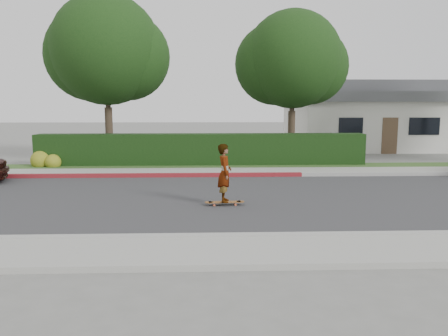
{
  "coord_description": "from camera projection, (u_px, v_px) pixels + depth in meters",
  "views": [
    {
      "loc": [
        -2.68,
        -12.88,
        2.8
      ],
      "look_at": [
        -2.24,
        -0.38,
        1.0
      ],
      "focal_mm": 35.0,
      "sensor_mm": 36.0,
      "label": 1
    }
  ],
  "objects": [
    {
      "name": "ground",
      "position": [
        297.0,
        198.0,
        13.23
      ],
      "size": [
        120.0,
        120.0,
        0.0
      ],
      "primitive_type": "plane",
      "color": "slate",
      "rests_on": "ground"
    },
    {
      "name": "road",
      "position": [
        297.0,
        198.0,
        13.23
      ],
      "size": [
        60.0,
        8.0,
        0.01
      ],
      "primitive_type": "cube",
      "color": "#2D2D30",
      "rests_on": "ground"
    },
    {
      "name": "curb_near",
      "position": [
        336.0,
        236.0,
        9.17
      ],
      "size": [
        60.0,
        0.2,
        0.15
      ],
      "primitive_type": "cube",
      "color": "#9E9E99",
      "rests_on": "ground"
    },
    {
      "name": "sidewalk_near",
      "position": [
        350.0,
        251.0,
        8.28
      ],
      "size": [
        60.0,
        1.6,
        0.12
      ],
      "primitive_type": "cube",
      "color": "gray",
      "rests_on": "ground"
    },
    {
      "name": "curb_far",
      "position": [
        276.0,
        175.0,
        17.28
      ],
      "size": [
        60.0,
        0.2,
        0.15
      ],
      "primitive_type": "cube",
      "color": "#9E9E99",
      "rests_on": "ground"
    },
    {
      "name": "curb_red_section",
      "position": [
        150.0,
        175.0,
        17.1
      ],
      "size": [
        12.0,
        0.21,
        0.15
      ],
      "primitive_type": "cube",
      "color": "maroon",
      "rests_on": "ground"
    },
    {
      "name": "sidewalk_far",
      "position": [
        273.0,
        172.0,
        18.17
      ],
      "size": [
        60.0,
        1.6,
        0.12
      ],
      "primitive_type": "cube",
      "color": "gray",
      "rests_on": "ground"
    },
    {
      "name": "planting_strip",
      "position": [
        268.0,
        167.0,
        19.75
      ],
      "size": [
        60.0,
        1.6,
        0.1
      ],
      "primitive_type": "cube",
      "color": "#2D4C1E",
      "rests_on": "ground"
    },
    {
      "name": "hedge",
      "position": [
        202.0,
        150.0,
        20.14
      ],
      "size": [
        15.0,
        1.0,
        1.5
      ],
      "primitive_type": "cube",
      "color": "black",
      "rests_on": "ground"
    },
    {
      "name": "flowering_shrub",
      "position": [
        45.0,
        161.0,
        19.5
      ],
      "size": [
        1.4,
        1.0,
        0.9
      ],
      "color": "#2D4C19",
      "rests_on": "ground"
    },
    {
      "name": "tree_left",
      "position": [
        107.0,
        53.0,
        20.81
      ],
      "size": [
        5.99,
        5.21,
        8.0
      ],
      "color": "#33261C",
      "rests_on": "ground"
    },
    {
      "name": "tree_center",
      "position": [
        292.0,
        63.0,
        21.67
      ],
      "size": [
        5.66,
        4.84,
        7.44
      ],
      "color": "#33261C",
      "rests_on": "ground"
    },
    {
      "name": "house",
      "position": [
        369.0,
        116.0,
        29.04
      ],
      "size": [
        10.6,
        8.6,
        4.3
      ],
      "color": "beige",
      "rests_on": "ground"
    },
    {
      "name": "skateboard",
      "position": [
        225.0,
        202.0,
        12.27
      ],
      "size": [
        1.13,
        0.29,
        0.1
      ],
      "rotation": [
        0.0,
        0.0,
        0.06
      ],
      "color": "#CD5A38",
      "rests_on": "ground"
    },
    {
      "name": "skateboarder",
      "position": [
        225.0,
        173.0,
        12.15
      ],
      "size": [
        0.4,
        0.6,
        1.63
      ],
      "primitive_type": "imported",
      "rotation": [
        0.0,
        0.0,
        1.56
      ],
      "color": "white",
      "rests_on": "skateboard"
    }
  ]
}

